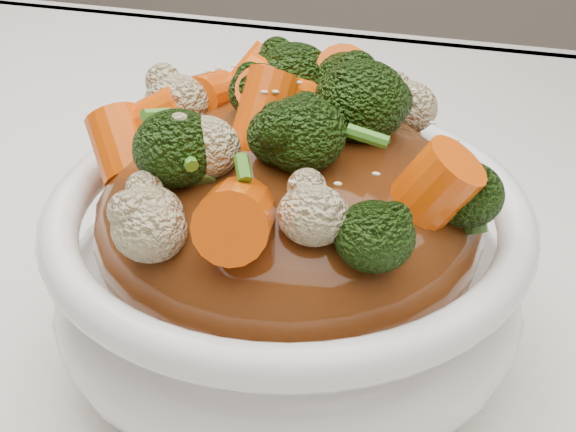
% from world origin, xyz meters
% --- Properties ---
extents(tablecloth, '(1.20, 0.80, 0.04)m').
position_xyz_m(tablecloth, '(0.00, 0.00, 0.73)').
color(tablecloth, white).
rests_on(tablecloth, dining_table).
extents(bowl, '(0.25, 0.25, 0.09)m').
position_xyz_m(bowl, '(0.04, -0.03, 0.79)').
color(bowl, white).
rests_on(bowl, tablecloth).
extents(sauce_base, '(0.20, 0.20, 0.10)m').
position_xyz_m(sauce_base, '(0.04, -0.03, 0.82)').
color(sauce_base, '#5C2B0F').
rests_on(sauce_base, bowl).
extents(carrots, '(0.20, 0.20, 0.05)m').
position_xyz_m(carrots, '(0.04, -0.03, 0.89)').
color(carrots, '#F95808').
rests_on(carrots, sauce_base).
extents(broccoli, '(0.20, 0.20, 0.05)m').
position_xyz_m(broccoli, '(0.04, -0.03, 0.89)').
color(broccoli, black).
rests_on(broccoli, sauce_base).
extents(cauliflower, '(0.20, 0.20, 0.04)m').
position_xyz_m(cauliflower, '(0.04, -0.03, 0.89)').
color(cauliflower, beige).
rests_on(cauliflower, sauce_base).
extents(scallions, '(0.15, 0.15, 0.02)m').
position_xyz_m(scallions, '(0.04, -0.03, 0.89)').
color(scallions, '#3E861F').
rests_on(scallions, sauce_base).
extents(sesame_seeds, '(0.18, 0.18, 0.01)m').
position_xyz_m(sesame_seeds, '(0.04, -0.03, 0.89)').
color(sesame_seeds, beige).
rests_on(sesame_seeds, sauce_base).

